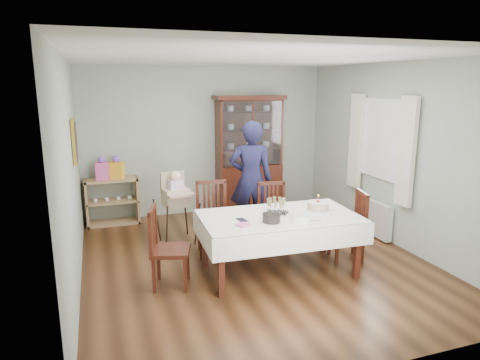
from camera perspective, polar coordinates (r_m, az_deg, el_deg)
name	(u,v)px	position (r m, az deg, el deg)	size (l,w,h in m)	color
floor	(253,260)	(6.02, 1.80, -10.61)	(5.00, 5.00, 0.00)	#593319
room_shell	(241,133)	(6.07, 0.14, 6.29)	(5.00, 5.00, 5.00)	#9EAA99
dining_table	(279,244)	(5.55, 5.19, -8.44)	(2.05, 1.23, 0.76)	#451D11
china_cabinet	(249,153)	(8.01, 1.21, 3.66)	(1.30, 0.48, 2.18)	#451D11
sideboard	(113,201)	(7.71, -16.63, -2.73)	(0.90, 0.38, 0.80)	tan
picture_frame	(74,141)	(6.02, -21.23, 4.85)	(0.04, 0.48, 0.58)	gold
window	(383,139)	(6.94, 18.49, 5.16)	(0.04, 1.02, 1.22)	white
curtain_left	(407,152)	(6.43, 21.32, 3.50)	(0.07, 0.30, 1.55)	silver
curtain_right	(356,141)	(7.41, 15.19, 5.04)	(0.07, 0.30, 1.55)	silver
radiator	(374,218)	(7.16, 17.41, -4.81)	(0.10, 0.80, 0.55)	white
chair_far_left	(213,233)	(6.15, -3.59, -7.04)	(0.53, 0.53, 1.03)	#451D11
chair_far_right	(273,229)	(6.37, 4.47, -6.55)	(0.50, 0.50, 0.96)	#451D11
chair_end_left	(170,263)	(5.27, -9.37, -10.87)	(0.55, 0.55, 0.98)	#451D11
chair_end_right	(347,239)	(6.14, 14.10, -7.67)	(0.52, 0.52, 0.96)	#451D11
woman	(251,180)	(6.67, 1.47, 0.04)	(0.67, 0.44, 1.84)	black
high_chair	(177,215)	(6.58, -8.45, -4.64)	(0.57, 0.57, 1.12)	black
champagne_tray	(276,209)	(5.49, 4.83, -3.85)	(0.33, 0.33, 0.20)	silver
birthday_cake	(318,206)	(5.68, 10.35, -3.49)	(0.32, 0.32, 0.22)	white
plate_stack_dark	(271,218)	(5.16, 4.21, -5.06)	(0.22, 0.22, 0.10)	black
plate_stack_white	(300,219)	(5.18, 8.05, -5.12)	(0.23, 0.23, 0.10)	white
napkin_stack	(243,225)	(5.03, 0.43, -6.01)	(0.14, 0.14, 0.02)	#E153A0
cutlery	(239,220)	(5.20, -0.16, -5.40)	(0.12, 0.17, 0.01)	silver
cake_knife	(310,221)	(5.26, 9.34, -5.37)	(0.26, 0.02, 0.01)	silver
gift_bag_pink	(102,169)	(7.56, -17.91, 1.38)	(0.22, 0.15, 0.40)	#E153A0
gift_bag_orange	(117,168)	(7.57, -16.10, 1.53)	(0.26, 0.23, 0.41)	#F4AB26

